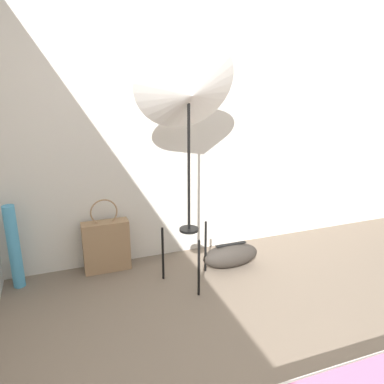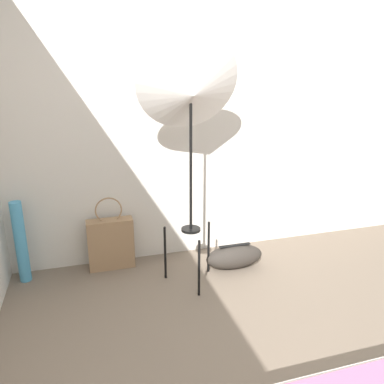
{
  "view_description": "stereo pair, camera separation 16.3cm",
  "coord_description": "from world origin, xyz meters",
  "px_view_note": "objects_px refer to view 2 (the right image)",
  "views": [
    {
      "loc": [
        -1.06,
        -0.91,
        1.62
      ],
      "look_at": [
        -0.19,
        1.44,
        0.84
      ],
      "focal_mm": 35.0,
      "sensor_mm": 36.0,
      "label": 1
    },
    {
      "loc": [
        -0.9,
        -0.96,
        1.62
      ],
      "look_at": [
        -0.19,
        1.44,
        0.84
      ],
      "focal_mm": 35.0,
      "sensor_mm": 36.0,
      "label": 2
    }
  ],
  "objects_px": {
    "photo_umbrella": "(191,91)",
    "paper_roll": "(21,242)",
    "duffel_bag": "(234,257)",
    "tote_bag": "(111,243)"
  },
  "relations": [
    {
      "from": "duffel_bag",
      "to": "paper_roll",
      "type": "bearing_deg",
      "value": 170.45
    },
    {
      "from": "tote_bag",
      "to": "duffel_bag",
      "type": "xyz_separation_m",
      "value": [
        1.03,
        -0.32,
        -0.13
      ]
    },
    {
      "from": "duffel_bag",
      "to": "tote_bag",
      "type": "bearing_deg",
      "value": 162.93
    },
    {
      "from": "tote_bag",
      "to": "paper_roll",
      "type": "bearing_deg",
      "value": -178.07
    },
    {
      "from": "tote_bag",
      "to": "paper_roll",
      "type": "relative_size",
      "value": 0.95
    },
    {
      "from": "photo_umbrella",
      "to": "duffel_bag",
      "type": "distance_m",
      "value": 1.48
    },
    {
      "from": "tote_bag",
      "to": "duffel_bag",
      "type": "relative_size",
      "value": 1.25
    },
    {
      "from": "tote_bag",
      "to": "duffel_bag",
      "type": "distance_m",
      "value": 1.09
    },
    {
      "from": "tote_bag",
      "to": "paper_roll",
      "type": "height_order",
      "value": "paper_roll"
    },
    {
      "from": "photo_umbrella",
      "to": "paper_roll",
      "type": "xyz_separation_m",
      "value": [
        -1.31,
        0.4,
        -1.18
      ]
    }
  ]
}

